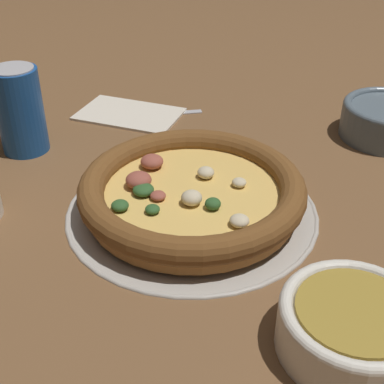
# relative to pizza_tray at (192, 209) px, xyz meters

# --- Properties ---
(ground_plane) EXTENTS (3.00, 3.00, 0.00)m
(ground_plane) POSITION_rel_pizza_tray_xyz_m (0.00, 0.00, -0.00)
(ground_plane) COLOR brown
(pizza_tray) EXTENTS (0.31, 0.31, 0.01)m
(pizza_tray) POSITION_rel_pizza_tray_xyz_m (0.00, 0.00, 0.00)
(pizza_tray) COLOR #B7B2A8
(pizza_tray) RESTS_ON ground_plane
(pizza) EXTENTS (0.27, 0.27, 0.04)m
(pizza) POSITION_rel_pizza_tray_xyz_m (-0.00, -0.00, 0.02)
(pizza) COLOR #A86B33
(pizza) RESTS_ON pizza_tray
(bowl_near) EXTENTS (0.13, 0.13, 0.05)m
(bowl_near) POSITION_rel_pizza_tray_xyz_m (0.22, -0.12, 0.02)
(bowl_near) COLOR silver
(bowl_near) RESTS_ON ground_plane
(napkin) EXTENTS (0.18, 0.13, 0.01)m
(napkin) POSITION_rel_pizza_tray_xyz_m (-0.22, 0.19, 0.00)
(napkin) COLOR beige
(napkin) RESTS_ON ground_plane
(fork) EXTENTS (0.14, 0.11, 0.00)m
(fork) POSITION_rel_pizza_tray_xyz_m (-0.20, 0.20, -0.00)
(fork) COLOR #B7B7BC
(fork) RESTS_ON ground_plane
(beverage_can) EXTENTS (0.07, 0.07, 0.12)m
(beverage_can) POSITION_rel_pizza_tray_xyz_m (-0.29, 0.02, 0.06)
(beverage_can) COLOR #194C99
(beverage_can) RESTS_ON ground_plane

